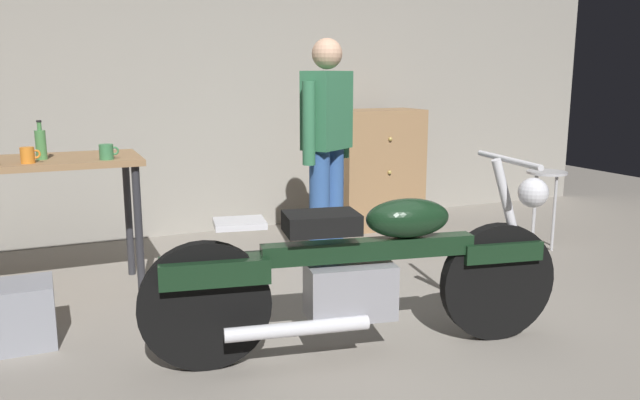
{
  "coord_description": "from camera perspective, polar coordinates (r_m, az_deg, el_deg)",
  "views": [
    {
      "loc": [
        -1.58,
        -2.78,
        1.41
      ],
      "look_at": [
        -0.05,
        0.7,
        0.65
      ],
      "focal_mm": 35.11,
      "sensor_mm": 36.0,
      "label": 1
    }
  ],
  "objects": [
    {
      "name": "back_wall",
      "position": [
        5.8,
        -8.06,
        12.59
      ],
      "size": [
        8.0,
        0.12,
        3.1
      ],
      "primitive_type": "cube",
      "color": "gray",
      "rests_on": "ground_plane"
    },
    {
      "name": "wooden_dresser",
      "position": [
        5.87,
        5.25,
        2.84
      ],
      "size": [
        0.8,
        0.47,
        1.1
      ],
      "color": "#99724C",
      "rests_on": "ground_plane"
    },
    {
      "name": "mug_green_speckled",
      "position": [
        4.06,
        -18.86,
        4.17
      ],
      "size": [
        0.12,
        0.08,
        0.09
      ],
      "color": "#3D7F4C",
      "rests_on": "workbench"
    },
    {
      "name": "motorcycle",
      "position": [
        3.18,
        3.95,
        -6.28
      ],
      "size": [
        2.17,
        0.7,
        1.0
      ],
      "rotation": [
        0.0,
        0.0,
        -0.18
      ],
      "color": "black",
      "rests_on": "ground_plane"
    },
    {
      "name": "ground_plane",
      "position": [
        3.5,
        5.56,
        -12.54
      ],
      "size": [
        12.0,
        12.0,
        0.0
      ],
      "primitive_type": "plane",
      "color": "gray"
    },
    {
      "name": "person_standing",
      "position": [
        4.59,
        0.63,
        5.24
      ],
      "size": [
        0.49,
        0.4,
        1.67
      ],
      "rotation": [
        0.0,
        0.0,
        3.74
      ],
      "color": "#33599C",
      "rests_on": "ground_plane"
    },
    {
      "name": "storage_bin",
      "position": [
        3.71,
        -26.42,
        -9.43
      ],
      "size": [
        0.44,
        0.32,
        0.34
      ],
      "primitive_type": "cube",
      "color": "gray",
      "rests_on": "ground_plane"
    },
    {
      "name": "shop_stool",
      "position": [
        5.45,
        19.89,
        1.01
      ],
      "size": [
        0.32,
        0.32,
        0.64
      ],
      "color": "#B2B2B7",
      "rests_on": "ground_plane"
    },
    {
      "name": "mug_orange_travel",
      "position": [
        4.07,
        -25.07,
        3.72
      ],
      "size": [
        0.11,
        0.08,
        0.1
      ],
      "color": "orange",
      "rests_on": "workbench"
    },
    {
      "name": "bottle",
      "position": [
        4.21,
        -24.1,
        4.7
      ],
      "size": [
        0.06,
        0.06,
        0.24
      ],
      "color": "#4C8C4C",
      "rests_on": "workbench"
    },
    {
      "name": "workbench",
      "position": [
        4.29,
        -24.75,
        1.92
      ],
      "size": [
        1.3,
        0.64,
        0.9
      ],
      "color": "#99724C",
      "rests_on": "ground_plane"
    }
  ]
}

